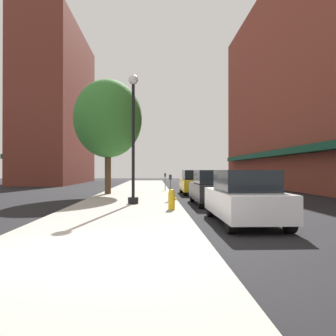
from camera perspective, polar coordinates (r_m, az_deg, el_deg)
ground_plane at (r=24.52m, az=4.16°, el=-4.24°), size 90.00×90.00×0.00m
sidewalk_slab at (r=25.38m, az=-5.13°, el=-3.98°), size 4.80×50.00×0.12m
building_right_brick at (r=32.50m, az=23.53°, el=14.08°), size 6.80×40.00×19.55m
building_far_background at (r=45.70m, az=-18.12°, el=9.69°), size 6.80×18.00×19.29m
lamppost at (r=15.53m, az=-5.92°, el=5.35°), size 0.48×0.48×5.90m
fire_hydrant at (r=13.20m, az=0.62°, el=-5.31°), size 0.33×0.26×0.79m
parking_meter_near at (r=17.27m, az=0.40°, el=-2.72°), size 0.14×0.09×1.31m
parking_meter_far at (r=25.43m, az=-0.49°, el=-1.96°), size 0.14×0.09×1.31m
tree_near at (r=22.45m, az=-10.15°, el=8.20°), size 4.41×4.41×7.44m
car_white at (r=10.67m, az=12.82°, el=-4.91°), size 1.80×4.30×1.66m
car_black at (r=16.23m, az=7.53°, el=-3.36°), size 1.80×4.30×1.66m
car_yellow at (r=23.21m, az=4.52°, el=-2.46°), size 1.80×4.30×1.66m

